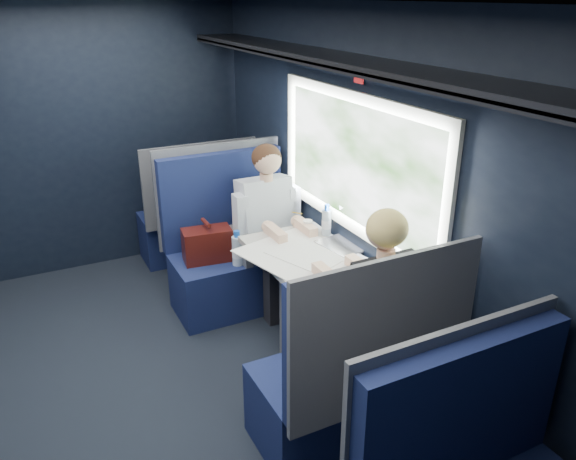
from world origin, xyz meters
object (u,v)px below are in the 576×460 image
woman (376,304)px  laptop (349,236)px  seat_bay_far (352,379)px  bottle_small (327,221)px  seat_row_front (197,217)px  man (270,221)px  table (306,266)px  seat_bay_near (232,254)px  cup (308,226)px

woman → laptop: size_ratio=3.78×
seat_bay_far → bottle_small: 1.29m
seat_row_front → man: size_ratio=0.88×
bottle_small → seat_row_front: bearing=107.2°
table → seat_bay_near: (-0.19, 0.87, -0.24)m
woman → bottle_small: 0.99m
table → man: bearing=84.5°
man → bottle_small: (0.23, -0.45, 0.12)m
seat_row_front → laptop: bearing=-73.6°
table → cup: (0.21, 0.35, 0.12)m
woman → bottle_small: (0.23, 0.95, 0.11)m
seat_bay_near → seat_bay_far: size_ratio=1.00×
table → seat_bay_near: 0.92m
seat_bay_far → cup: size_ratio=14.69×
seat_row_front → cup: 1.54m
seat_bay_far → laptop: (0.52, 0.89, 0.39)m
laptop → seat_row_front: bearing=106.4°
seat_bay_near → woman: (0.26, -1.58, 0.30)m
seat_bay_far → laptop: seat_bay_far is taller
table → laptop: size_ratio=2.86×
seat_bay_far → table: bearing=78.2°
seat_bay_near → bottle_small: (0.49, -0.63, 0.42)m
seat_bay_near → woman: size_ratio=0.95×
table → man: size_ratio=0.76×
woman → seat_bay_far: bearing=-146.2°
seat_row_front → bottle_small: bearing=-72.8°
seat_bay_far → seat_row_front: 2.67m
woman → bottle_small: bearing=76.4°
laptop → cup: bearing=111.9°
seat_row_front → man: man is taller
table → seat_row_front: bearing=95.8°
seat_bay_near → laptop: bearing=-57.8°
seat_bay_near → seat_row_front: (0.01, 0.93, -0.01)m
laptop → seat_bay_far: bearing=-120.4°
seat_row_front → man: 1.17m
seat_bay_near → cup: bearing=-52.2°
cup → laptop: bearing=-68.1°
seat_row_front → cup: seat_row_front is taller
seat_bay_far → woman: (0.25, 0.17, 0.31)m
man → bottle_small: size_ratio=5.80×
seat_bay_far → laptop: size_ratio=3.60×
seat_bay_far → seat_row_front: size_ratio=1.09×
seat_bay_near → cup: 0.75m
laptop → seat_bay_near: bearing=122.2°
man → cup: bearing=-68.1°
woman → bottle_small: woman is taller
seat_bay_far → seat_bay_near: bearing=90.4°
table → seat_bay_far: (-0.18, -0.87, -0.25)m
seat_row_front → man: bearing=-77.2°
table → cup: cup is taller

